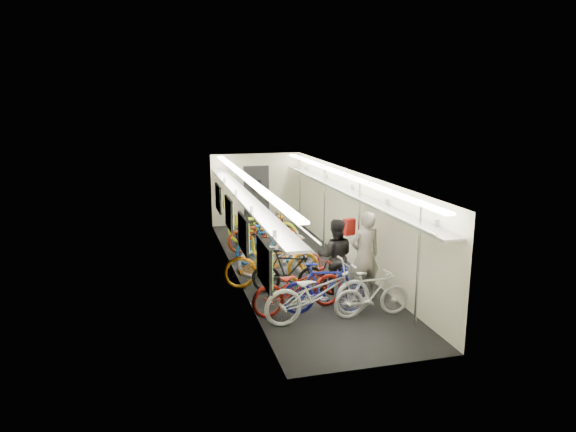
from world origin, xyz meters
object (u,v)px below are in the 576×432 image
passenger_near (365,255)px  backpack (349,227)px  bicycle_0 (318,292)px  passenger_mid (335,256)px  bicycle_1 (325,289)px

passenger_near → backpack: size_ratio=4.94×
bicycle_0 → backpack: 2.52m
bicycle_0 → passenger_near: bearing=-62.1°
bicycle_0 → passenger_near: size_ratio=1.14×
passenger_near → passenger_mid: size_ratio=1.14×
passenger_mid → passenger_near: bearing=154.2°
passenger_mid → backpack: bearing=-113.3°
passenger_mid → backpack: (0.57, 0.68, 0.46)m
bicycle_0 → backpack: size_ratio=5.66×
bicycle_1 → passenger_mid: size_ratio=1.06×
passenger_near → backpack: 1.18m
bicycle_1 → passenger_near: passenger_near is taller
bicycle_1 → passenger_near: 1.29m
bicycle_0 → bicycle_1: (0.22, 0.27, -0.04)m
backpack → passenger_near: bearing=-110.3°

